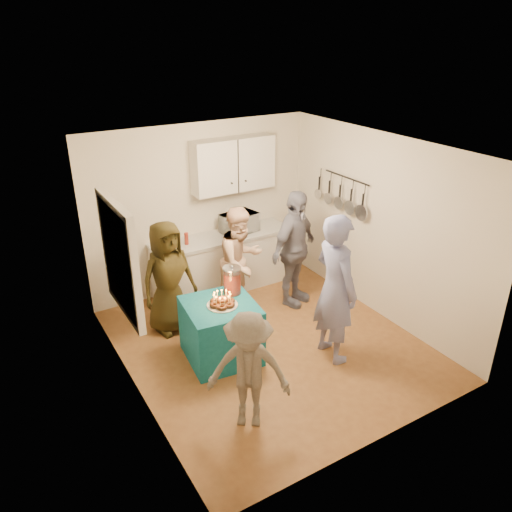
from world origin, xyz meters
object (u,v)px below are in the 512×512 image
man_birthday (335,289)px  woman_back_right (294,249)px  woman_back_center (241,261)px  party_table (221,331)px  counter (223,264)px  punch_jar (232,281)px  woman_back_left (168,278)px  child_near_left (249,371)px  microwave (239,223)px

man_birthday → woman_back_right: bearing=-12.1°
man_birthday → woman_back_center: (-0.45, 1.54, -0.15)m
party_table → woman_back_right: woman_back_right is taller
counter → woman_back_center: woman_back_center is taller
punch_jar → woman_back_right: woman_back_right is taller
counter → woman_back_right: bearing=-53.5°
woman_back_left → counter: bearing=21.2°
man_birthday → woman_back_center: 1.61m
man_birthday → woman_back_center: size_ratio=1.19×
party_table → woman_back_left: size_ratio=0.54×
woman_back_left → punch_jar: bearing=-61.7°
man_birthday → child_near_left: man_birthday is taller
man_birthday → child_near_left: bearing=110.6°
party_table → punch_jar: punch_jar is taller
party_table → microwave: bearing=53.9°
counter → man_birthday: 2.38m
woman_back_center → child_near_left: bearing=-132.2°
punch_jar → man_birthday: man_birthday is taller
woman_back_right → counter: bearing=103.2°
party_table → woman_back_right: 1.77m
woman_back_center → child_near_left: woman_back_center is taller
woman_back_right → child_near_left: size_ratio=1.33×
punch_jar → party_table: bearing=-146.2°
party_table → man_birthday: man_birthday is taller
man_birthday → woman_back_left: (-1.52, 1.62, -0.16)m
woman_back_right → child_near_left: woman_back_right is taller
microwave → party_table: (-1.17, -1.61, -0.68)m
woman_back_left → party_table: bearing=-81.0°
punch_jar → child_near_left: size_ratio=0.26×
woman_back_right → child_near_left: bearing=-158.2°
punch_jar → man_birthday: (0.95, -0.86, 0.03)m
counter → woman_back_left: size_ratio=1.39×
woman_back_center → microwave: bearing=47.3°
counter → party_table: 1.83m
counter → woman_back_center: 0.85m
microwave → woman_back_left: (-1.47, -0.67, -0.27)m
man_birthday → woman_back_left: man_birthday is taller
microwave → woman_back_left: woman_back_left is taller
microwave → punch_jar: 1.70m
child_near_left → woman_back_center: bearing=98.8°
woman_back_center → woman_back_right: size_ratio=0.91×
microwave → woman_back_left: 1.64m
woman_back_left → child_near_left: (0.02, -2.12, -0.13)m
counter → punch_jar: size_ratio=6.47×
microwave → woman_back_right: bearing=-78.2°
punch_jar → child_near_left: (-0.56, -1.37, -0.26)m
punch_jar → counter: bearing=67.3°
woman_back_center → man_birthday: bearing=-88.6°
microwave → man_birthday: (0.05, -2.29, -0.11)m
man_birthday → child_near_left: 1.62m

